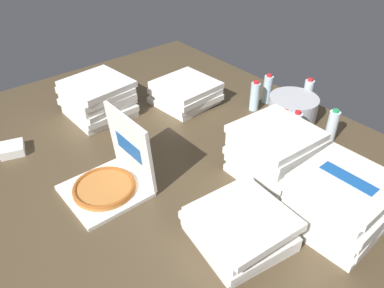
# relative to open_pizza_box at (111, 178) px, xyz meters

# --- Properties ---
(ground_plane) EXTENTS (3.20, 2.40, 0.02)m
(ground_plane) POSITION_rel_open_pizza_box_xyz_m (0.15, 0.33, -0.08)
(ground_plane) COLOR #4C3D28
(open_pizza_box) EXTENTS (0.37, 0.38, 0.39)m
(open_pizza_box) POSITION_rel_open_pizza_box_xyz_m (0.00, 0.00, 0.00)
(open_pizza_box) COLOR white
(open_pizza_box) RESTS_ON ground_plane
(pizza_stack_left_near) EXTENTS (0.40, 0.41, 0.27)m
(pizza_stack_left_near) POSITION_rel_open_pizza_box_xyz_m (0.43, 0.72, 0.06)
(pizza_stack_left_near) COLOR white
(pizza_stack_left_near) RESTS_ON ground_plane
(pizza_stack_center_near) EXTENTS (0.40, 0.41, 0.28)m
(pizza_stack_center_near) POSITION_rel_open_pizza_box_xyz_m (0.85, 0.65, 0.06)
(pizza_stack_center_near) COLOR white
(pizza_stack_center_near) RESTS_ON ground_plane
(pizza_stack_left_mid) EXTENTS (0.41, 0.41, 0.16)m
(pizza_stack_left_mid) POSITION_rel_open_pizza_box_xyz_m (-0.45, 0.83, 0.01)
(pizza_stack_left_mid) COLOR white
(pizza_stack_left_mid) RESTS_ON ground_plane
(pizza_stack_right_mid) EXTENTS (0.41, 0.42, 0.23)m
(pizza_stack_right_mid) POSITION_rel_open_pizza_box_xyz_m (-0.70, 0.30, 0.04)
(pizza_stack_right_mid) COLOR white
(pizza_stack_right_mid) RESTS_ON ground_plane
(pizza_stack_center_far) EXTENTS (0.42, 0.43, 0.16)m
(pizza_stack_center_far) POSITION_rel_open_pizza_box_xyz_m (0.64, 0.26, 0.01)
(pizza_stack_center_far) COLOR white
(pizza_stack_center_far) RESTS_ON ground_plane
(ice_bucket) EXTENTS (0.31, 0.31, 0.16)m
(ice_bucket) POSITION_rel_open_pizza_box_xyz_m (0.15, 1.23, 0.01)
(ice_bucket) COLOR #B7BABF
(ice_bucket) RESTS_ON ground_plane
(water_bottle_0) EXTENTS (0.06, 0.06, 0.21)m
(water_bottle_0) POSITION_rel_open_pizza_box_xyz_m (-0.11, 1.28, 0.03)
(water_bottle_0) COLOR silver
(water_bottle_0) RESTS_ON ground_plane
(water_bottle_1) EXTENTS (0.06, 0.06, 0.21)m
(water_bottle_1) POSITION_rel_open_pizza_box_xyz_m (0.45, 1.22, 0.03)
(water_bottle_1) COLOR white
(water_bottle_1) RESTS_ON ground_plane
(water_bottle_2) EXTENTS (0.06, 0.06, 0.21)m
(water_bottle_2) POSITION_rel_open_pizza_box_xyz_m (0.11, 1.44, 0.03)
(water_bottle_2) COLOR silver
(water_bottle_2) RESTS_ON ground_plane
(water_bottle_3) EXTENTS (0.06, 0.06, 0.21)m
(water_bottle_3) POSITION_rel_open_pizza_box_xyz_m (0.26, 0.99, 0.03)
(water_bottle_3) COLOR silver
(water_bottle_3) RESTS_ON ground_plane
(water_bottle_4) EXTENTS (0.06, 0.06, 0.21)m
(water_bottle_4) POSITION_rel_open_pizza_box_xyz_m (0.32, 1.04, 0.03)
(water_bottle_4) COLOR white
(water_bottle_4) RESTS_ON ground_plane
(water_bottle_5) EXTENTS (0.06, 0.06, 0.21)m
(water_bottle_5) POSITION_rel_open_pizza_box_xyz_m (-0.09, 1.14, 0.03)
(water_bottle_5) COLOR silver
(water_bottle_5) RESTS_ON ground_plane
(napkin_pile) EXTENTS (0.16, 0.16, 0.05)m
(napkin_pile) POSITION_rel_open_pizza_box_xyz_m (-0.63, -0.29, -0.05)
(napkin_pile) COLOR white
(napkin_pile) RESTS_ON ground_plane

